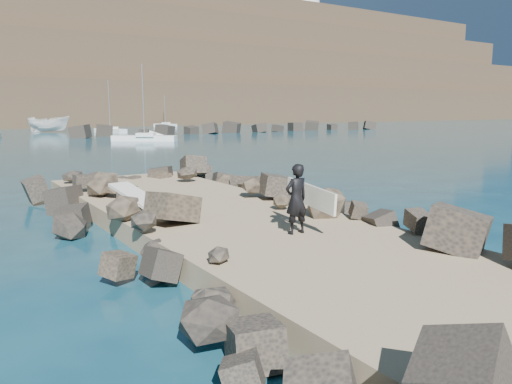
% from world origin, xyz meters
% --- Properties ---
extents(ground, '(800.00, 800.00, 0.00)m').
position_xyz_m(ground, '(0.00, 0.00, 0.00)').
color(ground, '#0F384C').
rests_on(ground, ground).
extents(jetty, '(6.00, 26.00, 0.60)m').
position_xyz_m(jetty, '(0.00, -2.00, 0.30)').
color(jetty, '#8C7759').
rests_on(jetty, ground).
extents(riprap_left, '(2.60, 22.00, 1.00)m').
position_xyz_m(riprap_left, '(-2.90, -1.50, 0.50)').
color(riprap_left, '#272421').
rests_on(riprap_left, ground).
extents(riprap_right, '(2.60, 22.00, 1.00)m').
position_xyz_m(riprap_right, '(2.90, -1.50, 0.50)').
color(riprap_right, black).
rests_on(riprap_right, ground).
extents(breakwater_secondary, '(52.00, 4.00, 1.20)m').
position_xyz_m(breakwater_secondary, '(35.00, 55.00, 0.60)').
color(breakwater_secondary, black).
rests_on(breakwater_secondary, ground).
extents(surfboard_resting, '(1.15, 2.76, 0.09)m').
position_xyz_m(surfboard_resting, '(-2.31, 1.62, 1.04)').
color(surfboard_resting, silver).
rests_on(surfboard_resting, riprap_left).
extents(boat_imported, '(7.06, 5.65, 2.60)m').
position_xyz_m(boat_imported, '(8.91, 73.68, 1.30)').
color(boat_imported, white).
rests_on(boat_imported, ground).
extents(surfer_with_board, '(0.92, 2.21, 1.78)m').
position_xyz_m(surfer_with_board, '(0.35, -2.41, 1.50)').
color(surfer_with_board, black).
rests_on(surfer_with_board, jetty).
extents(radome, '(12.42, 12.42, 19.67)m').
position_xyz_m(radome, '(124.74, 154.47, 43.43)').
color(radome, white).
rests_on(radome, headland).
extents(sailboat_d, '(3.44, 6.97, 8.26)m').
position_xyz_m(sailboat_d, '(16.64, 66.55, 0.35)').
color(sailboat_d, white).
rests_on(sailboat_d, ground).
extents(sailboat_f, '(3.46, 5.35, 6.68)m').
position_xyz_m(sailboat_f, '(33.96, 85.64, 0.35)').
color(sailboat_f, white).
rests_on(sailboat_f, ground).
extents(sailboat_c, '(6.91, 5.85, 8.96)m').
position_xyz_m(sailboat_c, '(13.73, 43.96, 0.35)').
color(sailboat_c, white).
rests_on(sailboat_c, ground).
extents(headland_buildings, '(137.50, 30.50, 5.00)m').
position_xyz_m(headland_buildings, '(16.81, 152.19, 33.97)').
color(headland_buildings, white).
rests_on(headland_buildings, headland).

